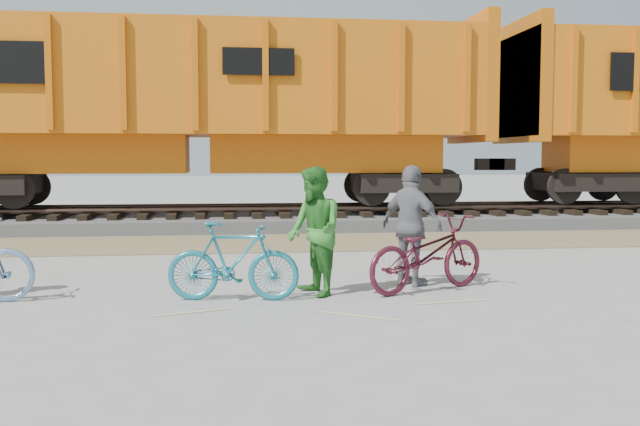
{
  "coord_description": "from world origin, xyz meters",
  "views": [
    {
      "loc": [
        -0.55,
        -8.65,
        1.7
      ],
      "look_at": [
        0.7,
        1.5,
        0.91
      ],
      "focal_mm": 40.0,
      "sensor_mm": 36.0,
      "label": 1
    }
  ],
  "objects_px": {
    "bicycle_teal": "(233,261)",
    "person_man": "(315,231)",
    "hopper_car_center": "(199,104)",
    "bicycle_maroon": "(427,253)",
    "person_woman": "(412,226)"
  },
  "relations": [
    {
      "from": "hopper_car_center",
      "to": "person_woman",
      "type": "relative_size",
      "value": 8.69
    },
    {
      "from": "hopper_car_center",
      "to": "bicycle_teal",
      "type": "distance_m",
      "value": 9.55
    },
    {
      "from": "hopper_car_center",
      "to": "bicycle_teal",
      "type": "height_order",
      "value": "hopper_car_center"
    },
    {
      "from": "hopper_car_center",
      "to": "person_man",
      "type": "bearing_deg",
      "value": -78.67
    },
    {
      "from": "hopper_car_center",
      "to": "bicycle_maroon",
      "type": "xyz_separation_m",
      "value": [
        3.26,
        -8.86,
        -2.52
      ]
    },
    {
      "from": "bicycle_teal",
      "to": "person_man",
      "type": "relative_size",
      "value": 0.98
    },
    {
      "from": "hopper_car_center",
      "to": "bicycle_maroon",
      "type": "height_order",
      "value": "hopper_car_center"
    },
    {
      "from": "bicycle_teal",
      "to": "person_woman",
      "type": "height_order",
      "value": "person_woman"
    },
    {
      "from": "person_man",
      "to": "person_woman",
      "type": "xyz_separation_m",
      "value": [
        1.36,
        0.51,
        0.0
      ]
    },
    {
      "from": "hopper_car_center",
      "to": "person_woman",
      "type": "xyz_separation_m",
      "value": [
        3.16,
        -8.46,
        -2.2
      ]
    },
    {
      "from": "bicycle_maroon",
      "to": "person_man",
      "type": "height_order",
      "value": "person_man"
    },
    {
      "from": "bicycle_teal",
      "to": "person_woman",
      "type": "distance_m",
      "value": 2.48
    },
    {
      "from": "hopper_car_center",
      "to": "person_man",
      "type": "height_order",
      "value": "hopper_car_center"
    },
    {
      "from": "hopper_car_center",
      "to": "person_woman",
      "type": "height_order",
      "value": "hopper_car_center"
    },
    {
      "from": "hopper_car_center",
      "to": "person_man",
      "type": "distance_m",
      "value": 9.42
    }
  ]
}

